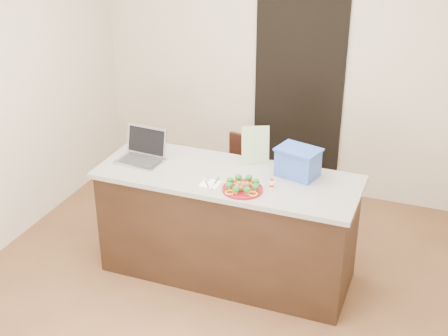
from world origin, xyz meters
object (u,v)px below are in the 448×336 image
at_px(plate, 243,189).
at_px(laptop, 143,151).
at_px(chair, 245,177).
at_px(blue_box, 298,162).
at_px(napkin, 210,184).
at_px(yogurt_bottle, 272,184).
at_px(island, 227,225).

height_order(plate, laptop, laptop).
bearing_deg(chair, blue_box, -35.47).
distance_m(napkin, chair, 1.10).
height_order(napkin, yogurt_bottle, yogurt_bottle).
height_order(napkin, blue_box, blue_box).
distance_m(island, plate, 0.55).
relative_size(laptop, chair, 0.44).
height_order(island, laptop, laptop).
relative_size(plate, laptop, 0.80).
xyz_separation_m(napkin, chair, (-0.07, 1.01, -0.43)).
distance_m(laptop, chair, 1.11).
distance_m(plate, laptop, 0.97).
bearing_deg(napkin, chair, 94.13).
relative_size(island, blue_box, 5.58).
bearing_deg(yogurt_bottle, blue_box, 65.28).
bearing_deg(yogurt_bottle, napkin, -167.15).
distance_m(napkin, blue_box, 0.70).
distance_m(island, yogurt_bottle, 0.63).
height_order(island, napkin, napkin).
distance_m(island, chair, 0.83).
height_order(napkin, chair, napkin).
bearing_deg(blue_box, chair, 150.49).
height_order(blue_box, chair, blue_box).
bearing_deg(chair, napkin, -77.06).
xyz_separation_m(island, plate, (0.20, -0.20, 0.47)).
bearing_deg(chair, plate, -62.97).
bearing_deg(plate, island, 134.35).
xyz_separation_m(island, laptop, (-0.74, 0.02, 0.53)).
xyz_separation_m(island, yogurt_bottle, (0.39, -0.09, 0.49)).
distance_m(yogurt_bottle, blue_box, 0.31).
bearing_deg(yogurt_bottle, chair, 120.16).
relative_size(plate, blue_box, 0.82).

